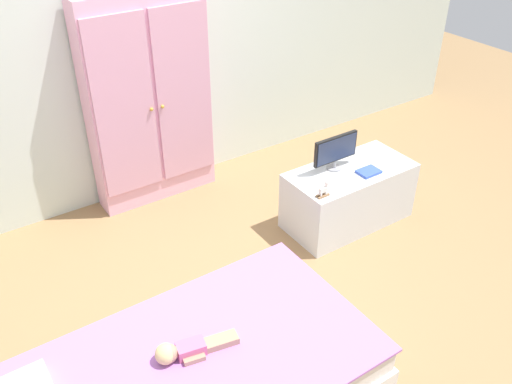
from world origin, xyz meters
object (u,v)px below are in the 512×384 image
at_px(doll, 182,350).
at_px(book_blue, 369,172).
at_px(rocking_horse_toy, 324,190).
at_px(wardrobe, 149,101).
at_px(tv_stand, 348,196).
at_px(tv_monitor, 336,150).

height_order(doll, book_blue, book_blue).
distance_m(rocking_horse_toy, book_blue, 0.42).
relative_size(wardrobe, book_blue, 10.28).
xyz_separation_m(doll, book_blue, (1.64, 0.54, 0.12)).
height_order(wardrobe, rocking_horse_toy, wardrobe).
bearing_deg(tv_stand, book_blue, -55.86).
distance_m(wardrobe, rocking_horse_toy, 1.34).
bearing_deg(doll, tv_monitor, 25.29).
height_order(doll, rocking_horse_toy, rocking_horse_toy).
bearing_deg(book_blue, rocking_horse_toy, -173.70).
bearing_deg(wardrobe, doll, -111.44).
height_order(wardrobe, tv_monitor, wardrobe).
height_order(tv_stand, rocking_horse_toy, rocking_horse_toy).
height_order(wardrobe, book_blue, wardrobe).
bearing_deg(rocking_horse_toy, doll, -158.09).
xyz_separation_m(tv_monitor, book_blue, (0.15, -0.17, -0.13)).
distance_m(doll, rocking_horse_toy, 1.33).
relative_size(tv_stand, book_blue, 5.99).
xyz_separation_m(rocking_horse_toy, book_blue, (0.42, 0.05, -0.04)).
distance_m(doll, book_blue, 1.73).
height_order(rocking_horse_toy, book_blue, rocking_horse_toy).
bearing_deg(tv_stand, tv_monitor, 140.37).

